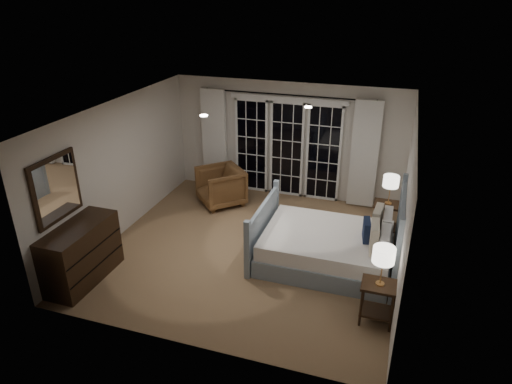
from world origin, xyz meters
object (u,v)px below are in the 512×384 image
(bed, at_px, (330,246))
(dresser, at_px, (81,253))
(nightstand_left, at_px, (378,297))
(nightstand_right, at_px, (387,214))
(lamp_right, at_px, (391,182))
(lamp_left, at_px, (384,255))
(armchair, at_px, (221,186))

(bed, bearing_deg, dresser, -155.53)
(nightstand_left, bearing_deg, bed, 124.50)
(nightstand_right, xyz_separation_m, dresser, (-4.47, -2.93, 0.04))
(nightstand_right, bearing_deg, lamp_right, 26.57)
(lamp_left, xyz_separation_m, dresser, (-4.51, -0.40, -0.61))
(dresser, bearing_deg, lamp_right, 33.25)
(bed, bearing_deg, lamp_right, 57.06)
(nightstand_right, distance_m, lamp_right, 0.66)
(lamp_left, xyz_separation_m, armchair, (-3.47, 2.82, -0.68))
(nightstand_right, height_order, lamp_left, lamp_left)
(bed, distance_m, nightstand_left, 1.53)
(armchair, bearing_deg, dresser, -62.03)
(lamp_left, relative_size, dresser, 0.43)
(nightstand_left, relative_size, lamp_right, 1.15)
(nightstand_left, height_order, armchair, armchair)
(lamp_left, bearing_deg, bed, 124.50)
(armchair, bearing_deg, lamp_right, 40.88)
(lamp_right, bearing_deg, armchair, 175.04)
(bed, height_order, lamp_left, bed)
(nightstand_left, relative_size, dresser, 0.47)
(bed, height_order, dresser, bed)
(nightstand_right, distance_m, lamp_left, 2.61)
(nightstand_left, distance_m, nightstand_right, 2.53)
(nightstand_right, height_order, armchair, armchair)
(nightstand_right, relative_size, armchair, 0.74)
(armchair, bearing_deg, bed, 14.78)
(dresser, bearing_deg, nightstand_right, 33.25)
(bed, distance_m, lamp_right, 1.69)
(lamp_left, bearing_deg, nightstand_right, 90.91)
(lamp_right, distance_m, dresser, 5.38)
(bed, bearing_deg, armchair, 148.95)
(dresser, bearing_deg, nightstand_left, 5.10)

